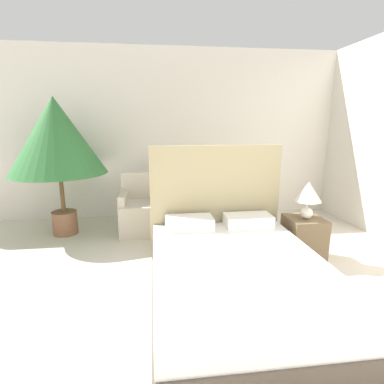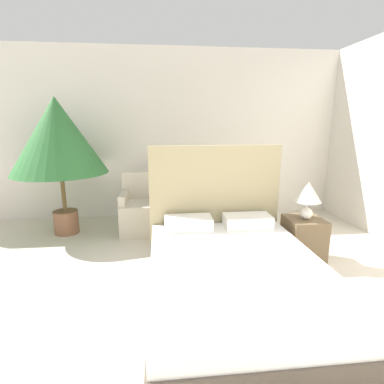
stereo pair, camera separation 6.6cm
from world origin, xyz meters
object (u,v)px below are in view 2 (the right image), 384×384
object	(u,v)px
bed	(233,272)
potted_palm	(58,138)
nightstand	(303,240)
armchair_near_window_left	(144,213)
table_lamp	(308,194)
armchair_near_window_right	(204,211)

from	to	relation	value
bed	potted_palm	size ratio (longest dim) A/B	1.06
bed	nightstand	xyz separation A→B (m)	(1.06, 0.71, -0.00)
nightstand	bed	bearing A→B (deg)	-146.05
armchair_near_window_left	table_lamp	size ratio (longest dim) A/B	2.00
potted_palm	nightstand	distance (m)	3.63
nightstand	armchair_near_window_left	bearing A→B (deg)	148.26
armchair_near_window_right	nightstand	size ratio (longest dim) A/B	1.65
potted_palm	table_lamp	distance (m)	3.49
potted_palm	table_lamp	size ratio (longest dim) A/B	4.54
potted_palm	table_lamp	world-z (taller)	potted_palm
bed	armchair_near_window_left	bearing A→B (deg)	115.63
armchair_near_window_right	potted_palm	size ratio (longest dim) A/B	0.44
bed	armchair_near_window_right	distance (m)	1.94
armchair_near_window_right	nightstand	world-z (taller)	armchair_near_window_right
potted_palm	bed	bearing A→B (deg)	-43.58
armchair_near_window_left	armchair_near_window_right	xyz separation A→B (m)	(0.94, -0.00, 0.00)
bed	armchair_near_window_left	distance (m)	2.15
nightstand	table_lamp	distance (m)	0.57
armchair_near_window_right	armchair_near_window_left	bearing A→B (deg)	173.71
bed	table_lamp	bearing A→B (deg)	33.23
potted_palm	nightstand	size ratio (longest dim) A/B	3.74
armchair_near_window_left	nightstand	distance (m)	2.34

